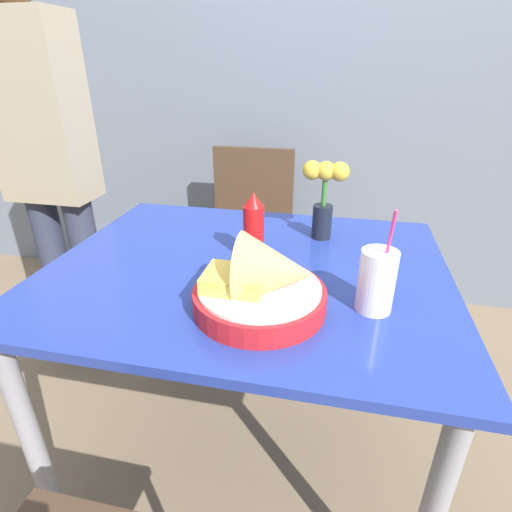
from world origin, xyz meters
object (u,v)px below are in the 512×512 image
flower_vase (324,192)px  drink_cup (376,283)px  chair_far_window (249,222)px  person_standing (49,161)px  food_basket (265,285)px  ketchup_bottle (254,228)px

flower_vase → drink_cup: bearing=-70.0°
chair_far_window → drink_cup: drink_cup is taller
drink_cup → person_standing: bearing=156.7°
food_basket → flower_vase: size_ratio=1.22×
food_basket → drink_cup: drink_cup is taller
drink_cup → chair_far_window: bearing=117.2°
flower_vase → person_standing: 1.04m
drink_cup → person_standing: person_standing is taller
chair_far_window → drink_cup: size_ratio=3.49×
drink_cup → food_basket: bearing=-167.2°
chair_far_window → person_standing: 0.91m
chair_far_window → food_basket: food_basket is taller
food_basket → chair_far_window: bearing=104.9°
chair_far_window → flower_vase: flower_vase is taller
ketchup_bottle → flower_vase: 0.27m
ketchup_bottle → person_standing: size_ratio=0.12×
chair_far_window → ketchup_bottle: ketchup_bottle is taller
ketchup_bottle → drink_cup: drink_cup is taller
chair_far_window → ketchup_bottle: bearing=-76.0°
food_basket → drink_cup: 0.24m
food_basket → ketchup_bottle: ketchup_bottle is taller
food_basket → ketchup_bottle: bearing=108.0°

